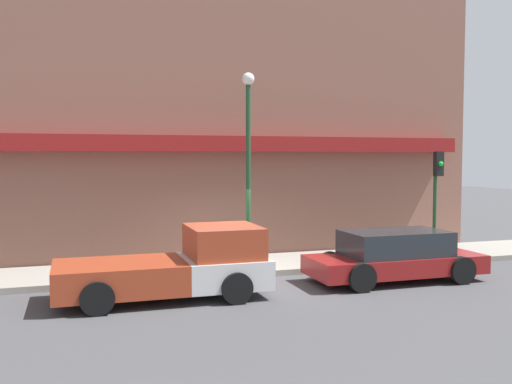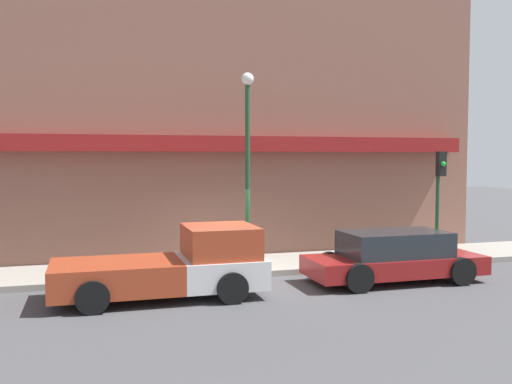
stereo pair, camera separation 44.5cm
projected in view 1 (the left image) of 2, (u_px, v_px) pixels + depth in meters
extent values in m
plane|color=#424244|center=(229.00, 280.00, 15.95)|extent=(80.00, 80.00, 0.00)
cube|color=gray|center=(217.00, 267.00, 17.29)|extent=(36.00, 2.84, 0.17)
cube|color=brown|center=(195.00, 84.00, 19.70)|extent=(19.80, 3.00, 11.93)
cube|color=maroon|center=(208.00, 144.00, 18.12)|extent=(18.22, 0.60, 0.50)
cube|color=silver|center=(223.00, 271.00, 14.24)|extent=(2.03, 2.07, 0.70)
cube|color=#9E381E|center=(223.00, 241.00, 14.19)|extent=(1.72, 1.91, 0.77)
cube|color=#9E381E|center=(120.00, 277.00, 13.46)|extent=(3.04, 2.07, 0.70)
cylinder|color=black|center=(216.00, 271.00, 15.25)|extent=(0.75, 0.22, 0.75)
cylinder|color=black|center=(237.00, 288.00, 13.29)|extent=(0.75, 0.22, 0.75)
cylinder|color=black|center=(94.00, 279.00, 14.29)|extent=(0.75, 0.22, 0.75)
cylinder|color=black|center=(97.00, 299.00, 12.32)|extent=(0.75, 0.22, 0.75)
cube|color=maroon|center=(395.00, 264.00, 15.75)|extent=(4.89, 1.83, 0.50)
cube|color=#23282D|center=(395.00, 243.00, 15.71)|extent=(2.83, 1.65, 0.67)
cylinder|color=black|center=(423.00, 259.00, 17.09)|extent=(0.75, 0.22, 0.75)
cylinder|color=black|center=(462.00, 270.00, 15.35)|extent=(0.75, 0.22, 0.75)
cylinder|color=black|center=(331.00, 265.00, 16.16)|extent=(0.75, 0.22, 0.75)
cylinder|color=black|center=(362.00, 278.00, 14.42)|extent=(0.75, 0.22, 0.75)
cylinder|color=red|center=(165.00, 267.00, 15.79)|extent=(0.17, 0.17, 0.44)
sphere|color=red|center=(165.00, 257.00, 15.77)|extent=(0.16, 0.16, 0.16)
cylinder|color=#1E4728|center=(248.00, 178.00, 16.43)|extent=(0.14, 0.14, 5.31)
sphere|color=silver|center=(248.00, 79.00, 16.25)|extent=(0.36, 0.36, 0.36)
cylinder|color=#1E4728|center=(435.00, 204.00, 18.80)|extent=(0.12, 0.12, 3.44)
cube|color=black|center=(439.00, 164.00, 18.57)|extent=(0.28, 0.20, 0.80)
sphere|color=green|center=(441.00, 164.00, 18.45)|extent=(0.16, 0.16, 0.16)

